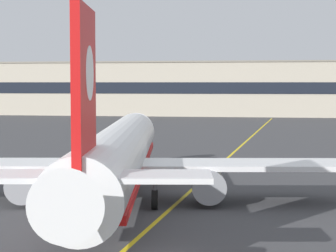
{
  "coord_description": "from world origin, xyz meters",
  "views": [
    {
      "loc": [
        4.93,
        -29.16,
        8.35
      ],
      "look_at": [
        -1.55,
        12.27,
        5.46
      ],
      "focal_mm": 67.31,
      "sensor_mm": 36.0,
      "label": 1
    }
  ],
  "objects": [
    {
      "name": "taxiway_centreline",
      "position": [
        0.0,
        30.0,
        0.0
      ],
      "size": [
        12.73,
        179.59,
        0.01
      ],
      "primitive_type": "cube",
      "rotation": [
        0.0,
        0.0,
        -0.07
      ],
      "color": "yellow",
      "rests_on": "ground"
    },
    {
      "name": "airliner_foreground",
      "position": [
        -5.12,
        12.71,
        3.37
      ],
      "size": [
        32.36,
        41.43,
        11.65
      ],
      "color": "white",
      "rests_on": "ground"
    },
    {
      "name": "terminal_building",
      "position": [
        4.26,
        130.21,
        6.88
      ],
      "size": [
        158.42,
        12.4,
        13.74
      ],
      "color": "#B2A893",
      "rests_on": "ground"
    }
  ]
}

